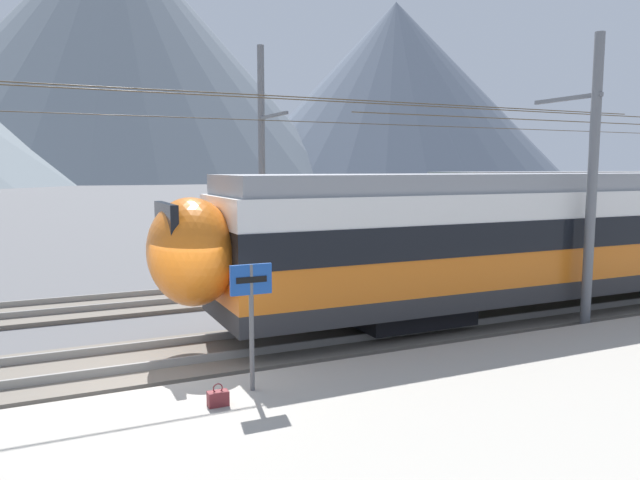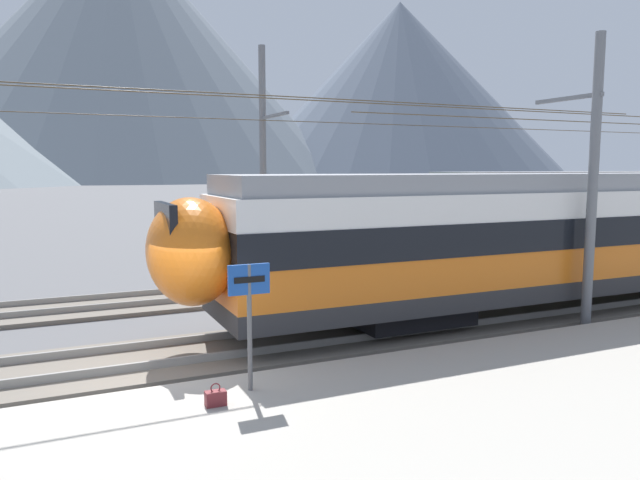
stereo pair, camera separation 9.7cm
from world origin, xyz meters
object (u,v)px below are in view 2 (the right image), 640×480
(platform_sign, at_px, (249,298))
(handbag_near_sign, at_px, (216,398))
(catenary_mast_mid, at_px, (588,176))
(train_near_platform, at_px, (607,230))
(catenary_mast_far_side, at_px, (265,161))

(platform_sign, bearing_deg, handbag_near_sign, -149.39)
(catenary_mast_mid, bearing_deg, train_near_platform, 31.45)
(train_near_platform, relative_size, handbag_near_sign, 70.98)
(catenary_mast_mid, height_order, platform_sign, catenary_mast_mid)
(catenary_mast_mid, relative_size, platform_sign, 23.31)
(platform_sign, bearing_deg, catenary_mast_mid, 9.08)
(platform_sign, xyz_separation_m, handbag_near_sign, (-0.70, -0.41, -1.44))
(train_near_platform, bearing_deg, catenary_mast_mid, -148.55)
(train_near_platform, xyz_separation_m, catenary_mast_far_side, (-7.72, 7.75, 2.03))
(catenary_mast_mid, bearing_deg, handbag_near_sign, -169.21)
(catenary_mast_mid, xyz_separation_m, handbag_near_sign, (-9.77, -1.86, -3.35))
(catenary_mast_far_side, xyz_separation_m, platform_sign, (-4.07, -10.86, -2.37))
(catenary_mast_far_side, relative_size, handbag_near_sign, 136.86)
(platform_sign, bearing_deg, train_near_platform, 14.77)
(train_near_platform, height_order, catenary_mast_far_side, catenary_mast_far_side)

